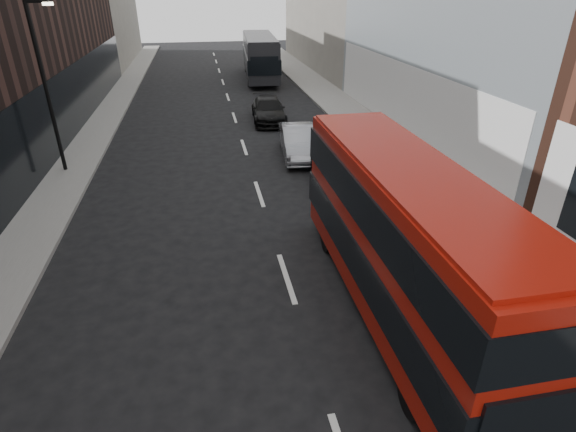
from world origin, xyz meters
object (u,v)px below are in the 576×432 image
street_lamp (45,78)px  red_bus (404,235)px  grey_bus (260,56)px  car_b (299,142)px  car_c (268,110)px  car_a (336,166)px

street_lamp → red_bus: bearing=-47.9°
red_bus → grey_bus: bearing=88.4°
grey_bus → red_bus: bearing=-87.6°
car_b → car_c: car_b is taller
red_bus → car_c: (-0.49, 18.68, -1.51)m
car_c → grey_bus: bearing=88.1°
red_bus → car_c: 18.74m
street_lamp → car_b: 11.27m
car_b → car_a: bearing=-70.2°
red_bus → street_lamp: bearing=132.2°
street_lamp → grey_bus: street_lamp is taller
car_a → car_c: car_a is taller
car_a → car_b: (-0.91, 3.46, 0.01)m
red_bus → car_b: 12.09m
red_bus → car_b: size_ratio=2.19×
car_a → grey_bus: bearing=89.7°
red_bus → car_c: size_ratio=2.05×
grey_bus → car_b: (-0.96, -20.99, -1.22)m
street_lamp → grey_bus: size_ratio=0.61×
grey_bus → car_b: 21.04m
street_lamp → car_a: (11.64, -3.34, -3.45)m
street_lamp → grey_bus: (11.69, 21.11, -2.22)m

